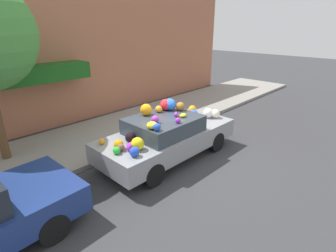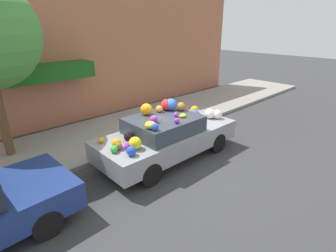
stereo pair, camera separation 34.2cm
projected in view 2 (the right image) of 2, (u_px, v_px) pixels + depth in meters
The scene contains 5 objects.
ground_plane at pixel (168, 157), 7.87m from camera, with size 60.00×60.00×0.00m, color #38383A.
sidewalk_curb at pixel (118, 130), 9.67m from camera, with size 24.00×3.20×0.13m.
building_facade at pixel (80, 57), 10.22m from camera, with size 18.00×1.20×5.08m.
fire_hydrant at pixel (162, 117), 9.75m from camera, with size 0.20×0.20×0.70m.
art_car at pixel (167, 135), 7.62m from camera, with size 4.31×1.83×1.64m.
Camera 2 is at (-4.83, -5.06, 3.72)m, focal length 28.00 mm.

